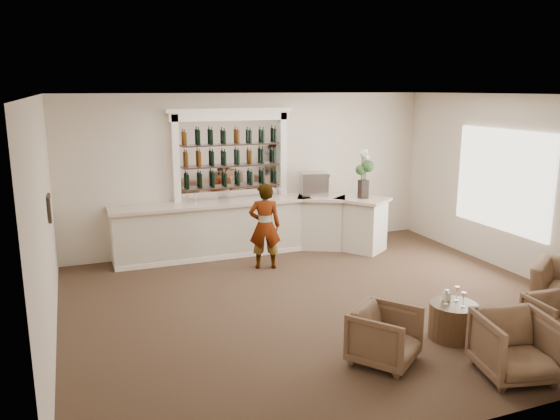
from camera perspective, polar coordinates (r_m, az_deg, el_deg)
The scene contains 17 objects.
ground at distance 8.97m, azimuth 4.47°, elevation -9.68°, with size 8.00×8.00×0.00m, color #4D3826.
room_shell at distance 9.07m, azimuth 3.70°, elevation 5.89°, with size 8.04×7.02×3.32m.
bar_counter at distance 11.37m, azimuth -2.77°, elevation -1.77°, with size 5.72×1.80×1.14m.
back_bar_alcove at distance 11.39m, azimuth -5.13°, elevation 5.69°, with size 2.64×0.25×3.00m.
cocktail_table at distance 8.07m, azimuth 17.62°, elevation -10.97°, with size 0.66×0.66×0.50m, color #4B3320.
sommelier at distance 10.39m, azimuth -1.60°, elevation -1.69°, with size 0.61×0.40×1.66m, color gray.
armchair_left at distance 7.15m, azimuth 10.90°, elevation -12.79°, with size 0.76×0.78×0.71m, color brown.
armchair_center at distance 7.26m, azimuth 23.40°, elevation -12.95°, with size 0.83×0.85×0.78m, color brown.
armchair_right at distance 8.50m, azimuth 26.85°, elevation -10.09°, with size 0.67×0.69×0.62m, color brown.
espresso_machine at distance 11.76m, azimuth 3.56°, elevation 2.74°, with size 0.56×0.47×0.49m, color #AAAAAE.
flower_vase at distance 11.48m, azimuth 8.75°, elevation 4.04°, with size 0.27×0.27×1.02m.
wine_glass_bar_left at distance 10.98m, azimuth -8.79°, elevation 1.16°, with size 0.07×0.07×0.21m, color white, non-canonical shape.
wine_glass_bar_right at distance 11.46m, azimuth -0.05°, elevation 1.79°, with size 0.07×0.07×0.21m, color white, non-canonical shape.
wine_glass_tbl_a at distance 7.88m, azimuth 16.96°, elevation -8.70°, with size 0.07×0.07×0.21m, color white, non-canonical shape.
wine_glass_tbl_b at distance 8.05m, azimuth 17.99°, elevation -8.32°, with size 0.07×0.07×0.21m, color white, non-canonical shape.
wine_glass_tbl_c at distance 7.87m, azimuth 18.61°, elevation -8.87°, with size 0.07×0.07×0.21m, color white, non-canonical shape.
napkin_holder at distance 8.04m, azimuth 17.02°, elevation -8.63°, with size 0.08×0.08×0.12m, color silver.
Camera 1 is at (-3.64, -7.46, 3.40)m, focal length 35.00 mm.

